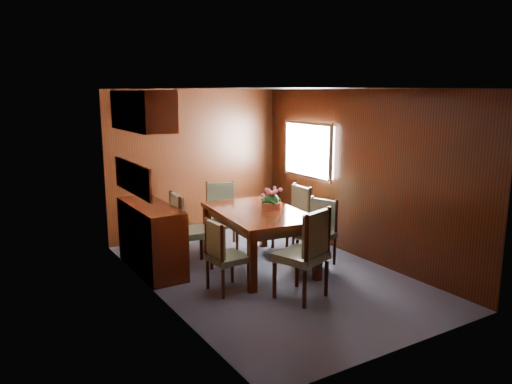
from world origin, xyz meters
TOP-DOWN VIEW (x-y plane):
  - ground at (0.00, 0.00)m, footprint 4.50×4.50m
  - room_shell at (-0.10, 0.33)m, footprint 3.06×4.52m
  - sideboard at (-1.25, 1.00)m, footprint 0.48×1.40m
  - dining_table at (0.04, 0.35)m, footprint 1.22×1.79m
  - chair_left_near at (-0.79, -0.18)m, footprint 0.43×0.44m
  - chair_left_far at (-0.82, 0.83)m, footprint 0.53×0.55m
  - chair_right_near at (0.81, 0.01)m, footprint 0.55×0.56m
  - chair_right_far at (0.92, 0.74)m, footprint 0.46×0.48m
  - chair_head at (-0.06, -0.86)m, footprint 0.64×0.63m
  - chair_foot at (0.06, 1.48)m, footprint 0.61×0.59m
  - flower_centerpiece at (0.27, 0.39)m, footprint 0.29×0.29m

SIDE VIEW (x-z plane):
  - ground at x=0.00m, z-range 0.00..0.00m
  - sideboard at x=-1.25m, z-range 0.00..0.90m
  - chair_left_near at x=-0.79m, z-range 0.05..0.94m
  - chair_right_near at x=0.81m, z-range 0.05..0.97m
  - chair_right_far at x=0.92m, z-range 0.05..1.03m
  - chair_foot at x=0.06m, z-range 0.05..1.05m
  - chair_left_far at x=-0.82m, z-range 0.06..1.10m
  - chair_head at x=-0.06m, z-range 0.06..1.14m
  - dining_table at x=0.04m, z-range 0.28..1.07m
  - flower_centerpiece at x=0.27m, z-range 0.78..1.08m
  - room_shell at x=-0.10m, z-range 0.43..2.84m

